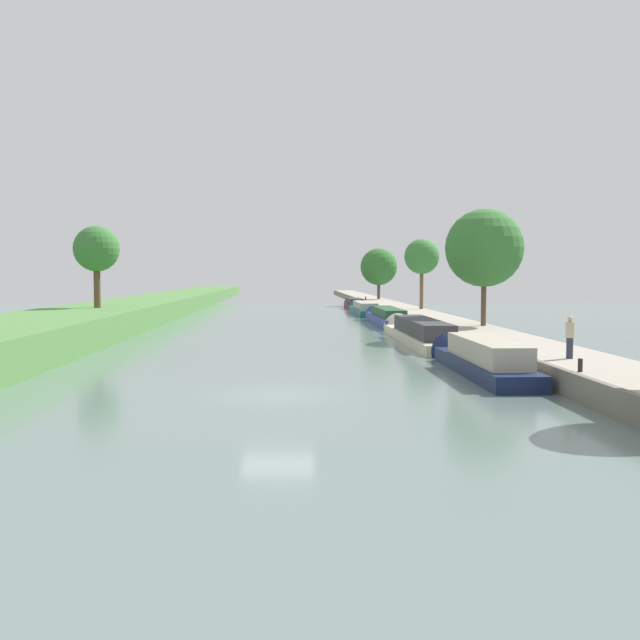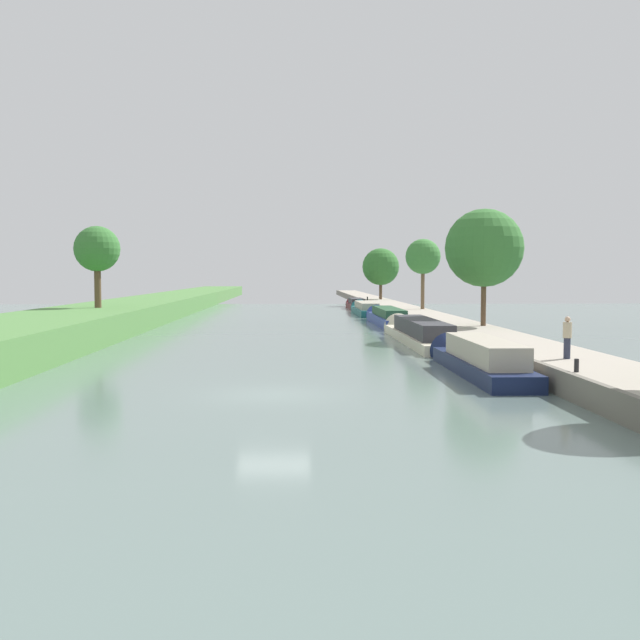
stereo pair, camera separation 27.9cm
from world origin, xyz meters
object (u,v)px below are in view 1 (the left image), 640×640
Objects in this scene: narrowboat_cream at (418,332)px; mooring_bollard_near at (580,365)px; narrowboat_maroon at (354,304)px; narrowboat_teal at (364,309)px; mooring_bollard_far at (366,298)px; narrowboat_navy at (480,358)px; person_walking at (570,336)px; narrowboat_blue at (386,317)px.

narrowboat_cream is 21.10m from mooring_bollard_near.
narrowboat_cream is 45.52m from narrowboat_maroon.
mooring_bollard_far is (2.03, 17.89, 0.54)m from narrowboat_teal.
narrowboat_navy is 3.96m from person_walking.
mooring_bollard_near is at bearing -84.82° from narrowboat_cream.
mooring_bollard_near is (1.89, -66.53, 0.56)m from narrowboat_maroon.
narrowboat_navy reaches higher than narrowboat_teal.
person_walking is at bearing -84.88° from narrowboat_blue.
narrowboat_teal is 49.43m from person_walking.
narrowboat_cream reaches higher than mooring_bollard_near.
person_walking reaches higher than narrowboat_cream.
narrowboat_navy is 7.16× the size of person_walking.
narrowboat_teal reaches higher than mooring_bollard_far.
mooring_bollard_near is at bearing -90.00° from mooring_bollard_far.
narrowboat_navy is at bearing 140.74° from person_walking.
narrowboat_blue is (0.08, 15.93, 0.01)m from narrowboat_cream.
narrowboat_maroon is 6.11× the size of person_walking.
narrowboat_navy is 26.40× the size of mooring_bollard_near.
narrowboat_navy is at bearing -91.59° from mooring_bollard_far.
person_walking is 4.16m from mooring_bollard_near.
mooring_bollard_near is (-1.13, -3.95, -0.65)m from person_walking.
narrowboat_cream is at bearing -90.01° from narrowboat_maroon.
mooring_bollard_far is (0.00, 71.15, 0.00)m from mooring_bollard_near.
narrowboat_blue is 33.76× the size of mooring_bollard_near.
person_walking is at bearing -39.26° from narrowboat_navy.
person_walking is (3.03, -62.58, 1.21)m from narrowboat_maroon.
narrowboat_maroon is at bearing 91.63° from mooring_bollard_near.
person_walking reaches higher than narrowboat_navy.
narrowboat_maroon is at bearing 89.99° from narrowboat_cream.
narrowboat_blue is 9.15× the size of person_walking.
narrowboat_blue is at bearing -89.25° from narrowboat_teal.
narrowboat_cream is 10.39× the size of person_walking.
narrowboat_teal reaches higher than narrowboat_maroon.
narrowboat_blue is at bearing 92.82° from mooring_bollard_near.
narrowboat_teal is at bearing 90.28° from narrowboat_navy.
mooring_bollard_far is at bearing 86.96° from narrowboat_blue.
narrowboat_cream reaches higher than narrowboat_blue.
narrowboat_cream reaches higher than narrowboat_maroon.
narrowboat_teal is (-0.13, 32.26, -0.05)m from narrowboat_cream.
person_walking is at bearing 73.98° from mooring_bollard_near.
mooring_bollard_far is at bearing 90.00° from mooring_bollard_near.
mooring_bollard_far is at bearing 87.82° from narrowboat_cream.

